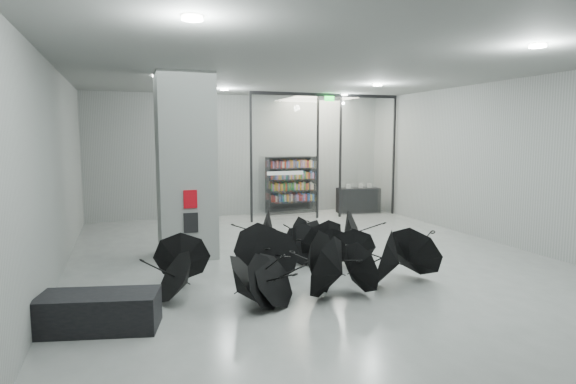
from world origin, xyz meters
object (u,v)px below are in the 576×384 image
object	(u,v)px
bench	(99,312)
shop_counter	(358,200)
column	(186,166)
bookshelf	(292,185)
umbrella_cluster	(306,263)

from	to	relation	value
bench	shop_counter	world-z (taller)	shop_counter
column	shop_counter	size ratio (longest dim) A/B	2.78
column	shop_counter	bearing A→B (deg)	32.61
bookshelf	umbrella_cluster	distance (m)	7.61
bookshelf	shop_counter	xyz separation A→B (m)	(2.21, -0.67, -0.55)
shop_counter	umbrella_cluster	size ratio (longest dim) A/B	0.27
bench	shop_counter	bearing A→B (deg)	57.39
bookshelf	umbrella_cluster	xyz separation A→B (m)	(-2.31, -7.22, -0.68)
bookshelf	umbrella_cluster	world-z (taller)	bookshelf
column	bench	world-z (taller)	column
bench	bookshelf	distance (m)	10.34
bookshelf	shop_counter	world-z (taller)	bookshelf
bench	umbrella_cluster	bearing A→B (deg)	32.97
bench	bookshelf	size ratio (longest dim) A/B	0.81
shop_counter	umbrella_cluster	distance (m)	7.97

